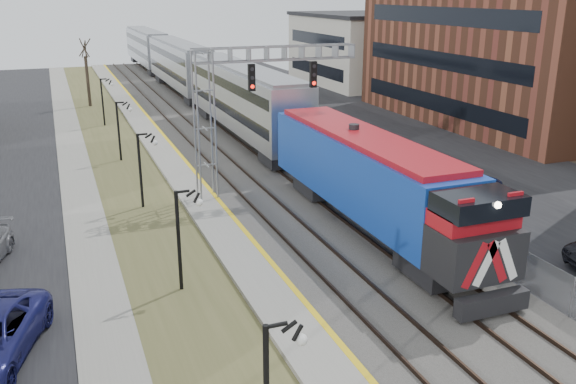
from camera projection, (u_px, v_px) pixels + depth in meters
sidewalk at (77, 177)px, 37.35m from camera, size 2.00×120.00×0.08m
grass_median at (127, 172)px, 38.38m from camera, size 4.00×120.00×0.06m
platform at (174, 166)px, 39.37m from camera, size 2.00×120.00×0.24m
ballast_bed at (248, 159)px, 41.08m from camera, size 8.00×120.00×0.20m
parking_lot at (402, 145)px, 45.20m from camera, size 16.00×120.00×0.04m
platform_edge at (187, 163)px, 39.63m from camera, size 0.24×120.00×0.01m
track_near at (219, 160)px, 40.35m from camera, size 1.58×120.00×0.15m
track_far at (269, 155)px, 41.54m from camera, size 1.58×120.00×0.15m
train at (197, 77)px, 59.56m from camera, size 3.00×85.85×5.33m
signal_gantry at (235, 97)px, 32.20m from camera, size 9.00×1.07×8.15m
lampposts at (177, 239)px, 22.95m from camera, size 0.14×62.14×4.00m
fence at (305, 144)px, 42.29m from camera, size 0.04×120.00×1.60m
car_lot_d at (469, 184)px, 33.88m from camera, size 4.81×2.66×1.32m
car_lot_e at (351, 139)px, 44.18m from camera, size 4.27×2.17×1.39m
car_lot_f at (368, 157)px, 39.67m from camera, size 4.09×2.40×1.28m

